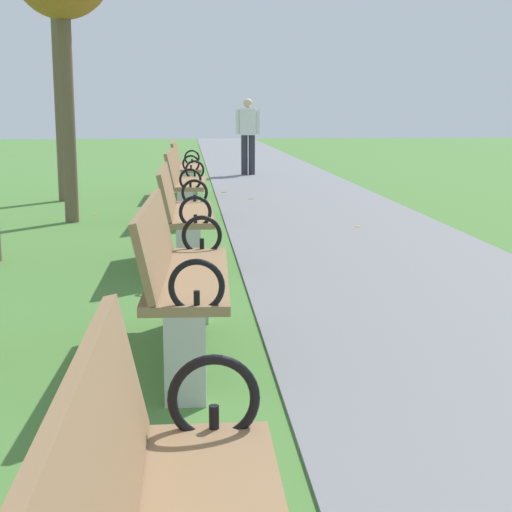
{
  "coord_description": "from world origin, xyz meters",
  "views": [
    {
      "loc": [
        -0.45,
        1.53,
        1.42
      ],
      "look_at": [
        -0.05,
        6.1,
        0.55
      ],
      "focal_mm": 54.76,
      "sensor_mm": 36.0,
      "label": 1
    }
  ],
  "objects_px": {
    "park_bench_6": "(185,167)",
    "park_bench_3": "(180,275)",
    "park_bench_5": "(184,183)",
    "pedestrian_walking": "(248,132)",
    "park_bench_4": "(183,213)"
  },
  "relations": [
    {
      "from": "park_bench_4",
      "to": "pedestrian_walking",
      "type": "distance_m",
      "value": 9.91
    },
    {
      "from": "park_bench_3",
      "to": "park_bench_4",
      "type": "bearing_deg",
      "value": 90.0
    },
    {
      "from": "park_bench_3",
      "to": "park_bench_6",
      "type": "height_order",
      "value": "same"
    },
    {
      "from": "park_bench_6",
      "to": "park_bench_3",
      "type": "bearing_deg",
      "value": -90.0
    },
    {
      "from": "park_bench_3",
      "to": "park_bench_5",
      "type": "bearing_deg",
      "value": 90.0
    },
    {
      "from": "park_bench_4",
      "to": "park_bench_6",
      "type": "relative_size",
      "value": 1.0
    },
    {
      "from": "park_bench_5",
      "to": "pedestrian_walking",
      "type": "bearing_deg",
      "value": 78.77
    },
    {
      "from": "park_bench_3",
      "to": "park_bench_5",
      "type": "distance_m",
      "value": 5.72
    },
    {
      "from": "pedestrian_walking",
      "to": "park_bench_5",
      "type": "bearing_deg",
      "value": -101.23
    },
    {
      "from": "park_bench_3",
      "to": "park_bench_4",
      "type": "relative_size",
      "value": 1.01
    },
    {
      "from": "park_bench_4",
      "to": "park_bench_5",
      "type": "distance_m",
      "value": 3.0
    },
    {
      "from": "park_bench_6",
      "to": "pedestrian_walking",
      "type": "relative_size",
      "value": 0.99
    },
    {
      "from": "park_bench_3",
      "to": "park_bench_6",
      "type": "distance_m",
      "value": 8.5
    },
    {
      "from": "park_bench_3",
      "to": "pedestrian_walking",
      "type": "xyz_separation_m",
      "value": [
        1.35,
        12.53,
        0.44
      ]
    },
    {
      "from": "park_bench_5",
      "to": "park_bench_6",
      "type": "relative_size",
      "value": 1.01
    }
  ]
}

